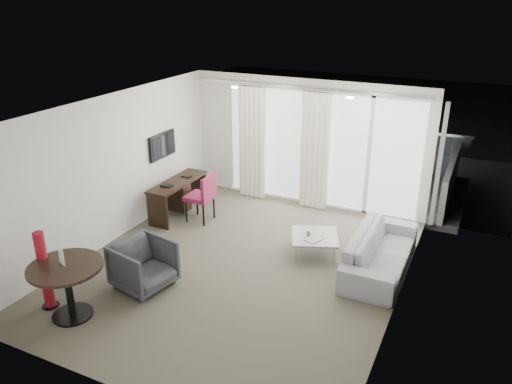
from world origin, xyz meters
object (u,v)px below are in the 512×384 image
at_px(desk_chair, 200,198).
at_px(rattan_chair_b, 401,173).
at_px(coffee_table, 314,245).
at_px(rattan_chair_a, 351,162).
at_px(round_table, 69,291).
at_px(sofa, 381,251).
at_px(desk, 179,198).
at_px(tub_armchair, 144,265).
at_px(red_lamp, 44,270).

bearing_deg(desk_chair, rattan_chair_b, 46.69).
distance_m(coffee_table, rattan_chair_a, 3.98).
relative_size(round_table, sofa, 0.46).
xyz_separation_m(desk, coffee_table, (3.00, -0.39, -0.18)).
relative_size(desk, round_table, 1.51).
bearing_deg(rattan_chair_b, desk, -163.43).
bearing_deg(coffee_table, desk, 172.68).
relative_size(coffee_table, rattan_chair_b, 1.00).
relative_size(coffee_table, rattan_chair_a, 1.03).
height_order(rattan_chair_a, rattan_chair_b, rattan_chair_b).
bearing_deg(desk_chair, rattan_chair_a, 61.72).
bearing_deg(round_table, coffee_table, 51.70).
height_order(tub_armchair, rattan_chair_b, rattan_chair_b).
height_order(red_lamp, coffee_table, red_lamp).
xyz_separation_m(round_table, red_lamp, (-0.45, 0.03, 0.19)).
height_order(desk_chair, rattan_chair_a, desk_chair).
distance_m(desk, coffee_table, 3.03).
relative_size(tub_armchair, sofa, 0.38).
bearing_deg(rattan_chair_b, sofa, -109.09).
bearing_deg(desk, desk_chair, -6.64).
xyz_separation_m(tub_armchair, coffee_table, (2.00, 2.06, -0.20)).
bearing_deg(sofa, rattan_chair_a, 21.77).
bearing_deg(tub_armchair, rattan_chair_b, -13.93).
bearing_deg(sofa, desk, 84.62).
distance_m(red_lamp, sofa, 5.06).
relative_size(desk_chair, rattan_chair_b, 1.25).
bearing_deg(rattan_chair_a, desk_chair, -101.91).
relative_size(desk, rattan_chair_b, 1.98).
distance_m(red_lamp, rattan_chair_b, 7.68).
bearing_deg(red_lamp, rattan_chair_b, 61.52).
bearing_deg(desk, sofa, -5.38).
distance_m(desk, rattan_chair_a, 4.38).
relative_size(red_lamp, sofa, 0.55).
bearing_deg(coffee_table, rattan_chair_a, 96.70).
height_order(red_lamp, sofa, red_lamp).
relative_size(desk, coffee_table, 1.97).
bearing_deg(round_table, desk, 98.98).
bearing_deg(desk, round_table, -81.02).
bearing_deg(coffee_table, tub_armchair, -134.02).
xyz_separation_m(desk, desk_chair, (0.54, -0.06, 0.12)).
height_order(coffee_table, rattan_chair_a, rattan_chair_a).
bearing_deg(desk_chair, tub_armchair, -78.22).
distance_m(red_lamp, coffee_table, 4.25).
xyz_separation_m(tub_armchair, rattan_chair_a, (1.53, 6.01, 0.00)).
bearing_deg(rattan_chair_b, red_lamp, -143.03).
distance_m(desk, tub_armchair, 2.65).
xyz_separation_m(desk_chair, rattan_chair_b, (3.23, 3.35, -0.10)).
height_order(coffee_table, sofa, sofa).
height_order(desk_chair, coffee_table, desk_chair).
distance_m(rattan_chair_a, rattan_chair_b, 1.26).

